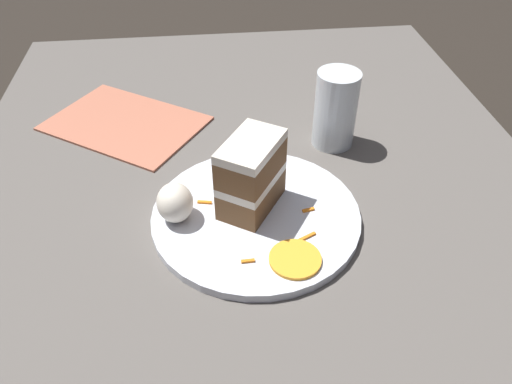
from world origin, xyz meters
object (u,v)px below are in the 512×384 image
at_px(cake_slice, 251,175).
at_px(cream_dollop, 175,202).
at_px(orange_garnish, 295,259).
at_px(drinking_glass, 335,114).
at_px(plate, 256,216).
at_px(menu_card, 125,123).

height_order(cake_slice, cream_dollop, cake_slice).
distance_m(orange_garnish, drinking_glass, 0.28).
height_order(plate, orange_garnish, orange_garnish).
bearing_deg(plate, drinking_glass, -40.37).
bearing_deg(cream_dollop, menu_card, 19.53).
xyz_separation_m(cake_slice, menu_card, (0.24, 0.19, -0.06)).
bearing_deg(cream_dollop, plate, -91.39).
bearing_deg(menu_card, drinking_glass, 109.23).
bearing_deg(cake_slice, plate, -43.03).
bearing_deg(orange_garnish, cake_slice, 21.25).
xyz_separation_m(plate, orange_garnish, (-0.09, -0.04, 0.01)).
bearing_deg(orange_garnish, cream_dollop, 56.95).
xyz_separation_m(cake_slice, cream_dollop, (-0.01, 0.10, -0.02)).
bearing_deg(cake_slice, menu_card, 160.95).
relative_size(cream_dollop, drinking_glass, 0.43).
distance_m(cake_slice, drinking_glass, 0.21).
bearing_deg(cream_dollop, cake_slice, -81.84).
xyz_separation_m(plate, cake_slice, (0.02, 0.00, 0.06)).
bearing_deg(cake_slice, orange_garnish, -36.07).
distance_m(orange_garnish, menu_card, 0.41).
bearing_deg(menu_card, plate, 71.37).
distance_m(plate, menu_card, 0.32).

